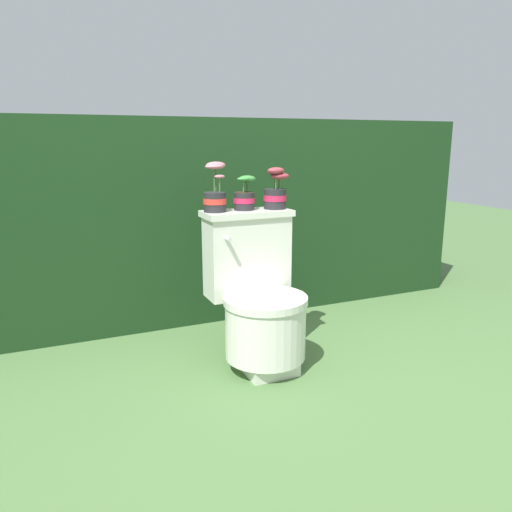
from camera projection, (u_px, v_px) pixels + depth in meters
name	position (u px, v px, depth m)	size (l,w,h in m)	color
ground_plane	(278.00, 370.00, 2.45)	(12.00, 12.00, 0.00)	#4C703D
hedge_backdrop	(207.00, 217.00, 3.25)	(3.49, 0.61, 1.23)	#193819
toilet	(258.00, 299.00, 2.47)	(0.45, 0.53, 0.76)	silver
potted_plant_left	(215.00, 194.00, 2.43)	(0.13, 0.13, 0.24)	#262628
potted_plant_midleft	(244.00, 197.00, 2.50)	(0.13, 0.12, 0.17)	#262628
potted_plant_middle	(276.00, 192.00, 2.53)	(0.13, 0.12, 0.21)	#262628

